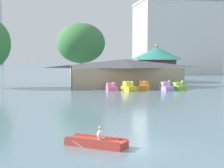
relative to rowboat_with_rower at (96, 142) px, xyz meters
The scene contains 11 objects.
ground_plane 2.23m from the rowboat_with_rower, 15.18° to the right, with size 2000.00×2000.00×0.00m, color slate.
rowboat_with_rower is the anchor object (origin of this frame).
pedal_boat_pink 38.21m from the rowboat_with_rower, 78.47° to the left, with size 1.80×2.51×1.41m.
pedal_boat_yellow 37.13m from the rowboat_with_rower, 74.19° to the left, with size 2.20×2.98×1.56m.
pedal_boat_orange 39.28m from the rowboat_with_rower, 70.73° to the left, with size 2.17×2.87×1.54m.
pedal_boat_lavender 39.27m from the rowboat_with_rower, 65.60° to the left, with size 1.79×3.02×1.66m.
pedal_boat_lime 40.95m from the rowboat_with_rower, 62.89° to the left, with size 2.10×2.70×1.56m.
boathouse 44.52m from the rowboat_with_rower, 75.35° to the left, with size 20.71×8.41×5.03m.
green_roof_pavilion 61.90m from the rowboat_with_rower, 69.52° to the left, with size 11.85×11.85×8.37m.
shoreline_tree_mid 54.93m from the rowboat_with_rower, 85.38° to the left, with size 9.83×9.83×12.39m.
background_building_block 111.60m from the rowboat_with_rower, 67.48° to the left, with size 26.97×20.30×25.33m.
Camera 1 is at (-4.87, -19.24, 4.81)m, focal length 58.20 mm.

